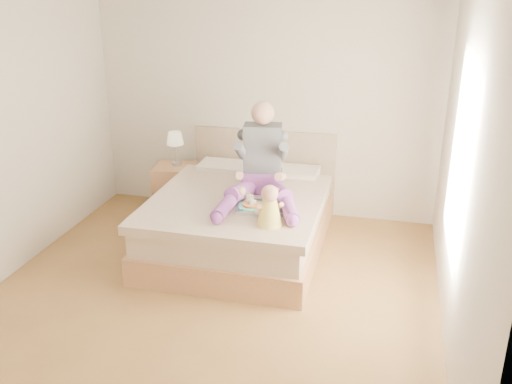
% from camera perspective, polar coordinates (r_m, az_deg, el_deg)
% --- Properties ---
extents(room, '(4.02, 4.22, 2.71)m').
position_cam_1_polar(room, '(4.63, -4.05, 5.75)').
color(room, brown).
rests_on(room, ground).
extents(bed, '(1.70, 2.18, 1.00)m').
position_cam_1_polar(bed, '(6.02, -1.36, -2.49)').
color(bed, '#9F6F4A').
rests_on(bed, ground).
extents(nightstand, '(0.55, 0.51, 0.59)m').
position_cam_1_polar(nightstand, '(6.89, -8.00, 0.27)').
color(nightstand, '#9F6F4A').
rests_on(nightstand, ground).
extents(lamp, '(0.20, 0.20, 0.40)m').
position_cam_1_polar(lamp, '(6.73, -8.09, 5.16)').
color(lamp, '#ABAEB2').
rests_on(lamp, nightstand).
extents(adult, '(0.80, 1.20, 0.96)m').
position_cam_1_polar(adult, '(5.71, 0.52, 2.35)').
color(adult, '#75378A').
rests_on(adult, bed).
extents(tray, '(0.49, 0.41, 0.13)m').
position_cam_1_polar(tray, '(5.47, 0.52, -1.36)').
color(tray, '#ABAEB2').
rests_on(tray, bed).
extents(baby, '(0.30, 0.34, 0.38)m').
position_cam_1_polar(baby, '(5.07, 1.34, -1.68)').
color(baby, '#FFE450').
rests_on(baby, bed).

